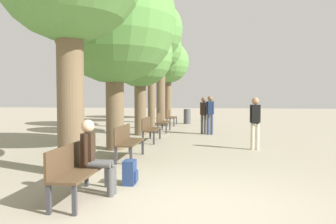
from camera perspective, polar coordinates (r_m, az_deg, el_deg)
The scene contains 17 objects.
ground_plane at distance 5.13m, azimuth 3.64°, elevation -15.90°, with size 80.00×80.00×0.00m, color gray.
bench_row_0 at distance 5.49m, azimuth -15.77°, elevation -9.22°, with size 0.46×1.52×0.87m.
bench_row_1 at distance 8.62m, azimuth -7.16°, elevation -4.78°, with size 0.46×1.52×0.87m.
bench_row_2 at distance 11.86m, azimuth -3.24°, elevation -2.70°, with size 0.46×1.52×0.87m.
bench_row_3 at distance 15.15m, azimuth -1.02°, elevation -1.50°, with size 0.46×1.52×0.87m.
bench_row_4 at distance 18.45m, azimuth 0.41°, elevation -0.74°, with size 0.46×1.52×0.87m.
tree_row_1 at distance 10.40m, azimuth -9.34°, elevation 15.17°, with size 3.78×3.78×5.81m.
tree_row_2 at distance 13.95m, azimuth -4.89°, elevation 9.77°, with size 2.76×2.76×4.78m.
tree_row_3 at distance 16.87m, azimuth -2.95°, elevation 13.95°, with size 3.17×3.17×6.55m.
tree_row_4 at distance 20.05m, azimuth -1.28°, elevation 10.65°, with size 2.55×2.55×5.83m.
tree_row_5 at distance 23.66m, azimuth 0.02°, elevation 8.56°, with size 2.99×2.99×5.59m.
person_seated at distance 5.61m, azimuth -12.64°, elevation -7.25°, with size 0.57×0.32×1.26m.
backpack at distance 6.22m, azimuth -6.65°, elevation -10.44°, with size 0.25×0.30×0.45m.
pedestrian_near at distance 14.05m, azimuth 7.35°, elevation -0.08°, with size 0.34×0.24×1.66m.
pedestrian_mid at distance 10.34m, azimuth 14.93°, elevation -1.33°, with size 0.33×0.22×1.61m.
pedestrian_far at distance 14.32m, azimuth 6.25°, elevation -0.15°, with size 0.32×0.28×1.60m.
trash_bin at distance 19.49m, azimuth 3.35°, elevation -0.77°, with size 0.41×0.41×0.88m.
Camera 1 is at (0.27, -4.86, 1.64)m, focal length 35.00 mm.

